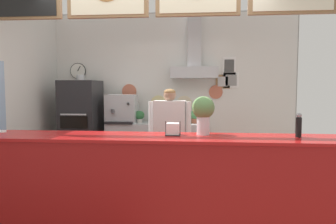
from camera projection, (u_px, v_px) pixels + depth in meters
ground_plane at (156, 219)px, 3.76m from camera, size 5.67×5.67×0.00m
back_wall_assembly at (173, 87)px, 5.82m from camera, size 4.50×2.71×2.89m
service_counter at (149, 187)px, 3.24m from camera, size 3.91×0.60×1.05m
back_prep_counter at (157, 149)px, 5.69m from camera, size 1.76×0.54×0.91m
pizza_oven at (82, 127)px, 5.64m from camera, size 0.62×0.71×1.75m
shop_worker at (170, 140)px, 4.46m from camera, size 0.59×0.24×1.51m
espresso_machine at (122, 109)px, 5.67m from camera, size 0.53×0.47×0.50m
potted_thyme at (177, 114)px, 5.60m from camera, size 0.26×0.26×0.29m
potted_sage at (140, 116)px, 5.67m from camera, size 0.17×0.17×0.21m
potted_basil at (195, 116)px, 5.59m from camera, size 0.18×0.18×0.23m
potted_rosemary at (157, 115)px, 5.67m from camera, size 0.20×0.20×0.23m
basil_vase at (203, 113)px, 3.26m from camera, size 0.23×0.23×0.39m
napkin_holder at (173, 130)px, 3.25m from camera, size 0.15×0.15×0.14m
pepper_grinder at (299, 125)px, 3.11m from camera, size 0.06×0.06×0.24m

